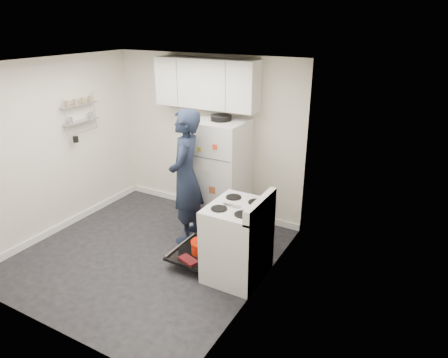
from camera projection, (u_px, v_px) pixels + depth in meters
The scene contains 7 objects.
room at pixel (141, 169), 5.01m from camera, with size 3.21×3.21×2.51m.
electric_range at pixel (237, 242), 4.82m from camera, with size 0.66×0.76×1.10m.
open_oven_door at pixel (199, 249), 5.17m from camera, with size 0.55×0.71×0.23m.
refrigerator at pixel (221, 174), 5.94m from camera, with size 0.72×0.74×1.70m.
upper_cabinets at pixel (206, 83), 5.76m from camera, with size 1.60×0.33×0.70m, color silver.
wall_shelf_rack at pixel (80, 113), 5.88m from camera, with size 0.14×0.60×0.61m.
person at pixel (186, 177), 5.48m from camera, with size 0.69×0.45×1.89m, color #161E32.
Camera 1 is at (3.14, -3.59, 2.97)m, focal length 32.00 mm.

